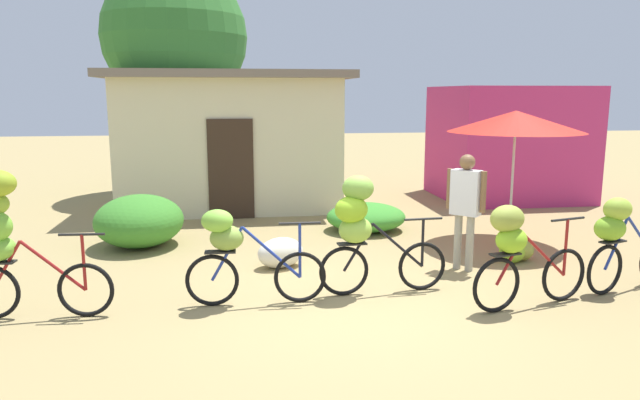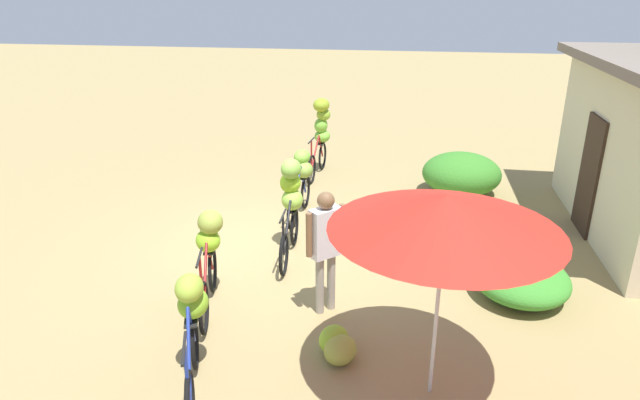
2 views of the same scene
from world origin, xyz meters
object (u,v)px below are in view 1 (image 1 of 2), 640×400
(bicycle_by_shop, at_px, (517,247))
(banana_pile_on_ground, at_px, (516,251))
(bicycle_rightmost, at_px, (620,237))
(tree_behind_building, at_px, (175,37))
(bicycle_center_loaded, at_px, (362,225))
(bicycle_leftmost, at_px, (4,232))
(building_low, at_px, (231,139))
(bicycle_near_pile, at_px, (236,249))
(market_umbrella, at_px, (516,121))
(shop_pink, at_px, (508,143))
(produce_sack, at_px, (281,253))
(person_vendor, at_px, (466,200))

(bicycle_by_shop, bearing_deg, banana_pile_on_ground, 62.90)
(bicycle_rightmost, distance_m, banana_pile_on_ground, 1.67)
(bicycle_rightmost, relative_size, banana_pile_on_ground, 2.33)
(tree_behind_building, xyz_separation_m, bicycle_rightmost, (6.15, -8.27, -3.11))
(banana_pile_on_ground, bearing_deg, bicycle_center_loaded, -156.96)
(tree_behind_building, height_order, bicycle_leftmost, tree_behind_building)
(bicycle_leftmost, xyz_separation_m, bicycle_by_shop, (5.72, -0.52, -0.25))
(building_low, xyz_separation_m, bicycle_leftmost, (-2.43, -6.39, -0.50))
(bicycle_near_pile, height_order, banana_pile_on_ground, bicycle_near_pile)
(market_umbrella, relative_size, banana_pile_on_ground, 3.26)
(shop_pink, xyz_separation_m, bicycle_rightmost, (-1.70, -6.67, -0.61))
(bicycle_leftmost, height_order, banana_pile_on_ground, bicycle_leftmost)
(building_low, bearing_deg, bicycle_rightmost, -53.15)
(building_low, relative_size, banana_pile_on_ground, 7.49)
(building_low, height_order, bicycle_center_loaded, building_low)
(shop_pink, relative_size, bicycle_by_shop, 1.98)
(building_low, relative_size, bicycle_by_shop, 3.15)
(bicycle_rightmost, bearing_deg, produce_sack, 158.51)
(tree_behind_building, bearing_deg, banana_pile_on_ground, -51.11)
(shop_pink, height_order, bicycle_near_pile, shop_pink)
(market_umbrella, xyz_separation_m, bicycle_by_shop, (-1.34, -2.89, -1.29))
(tree_behind_building, xyz_separation_m, bicycle_near_pile, (1.36, -8.09, -3.13))
(building_low, distance_m, tree_behind_building, 3.18)
(bicycle_near_pile, height_order, bicycle_center_loaded, bicycle_center_loaded)
(bicycle_near_pile, distance_m, person_vendor, 3.36)
(bicycle_rightmost, xyz_separation_m, banana_pile_on_ground, (-0.64, 1.44, -0.55))
(produce_sack, bearing_deg, banana_pile_on_ground, -3.24)
(bicycle_rightmost, height_order, produce_sack, bicycle_rightmost)
(market_umbrella, relative_size, bicycle_near_pile, 1.33)
(bicycle_near_pile, bearing_deg, bicycle_rightmost, -2.22)
(market_umbrella, height_order, produce_sack, market_umbrella)
(tree_behind_building, distance_m, person_vendor, 8.91)
(bicycle_near_pile, xyz_separation_m, person_vendor, (3.20, 0.96, 0.33))
(bicycle_near_pile, bearing_deg, market_umbrella, 26.81)
(shop_pink, distance_m, person_vendor, 6.43)
(bicycle_by_shop, distance_m, banana_pile_on_ground, 2.15)
(bicycle_rightmost, relative_size, person_vendor, 0.96)
(tree_behind_building, xyz_separation_m, bicycle_by_shop, (4.57, -8.68, -3.07))
(bicycle_leftmost, relative_size, person_vendor, 1.02)
(bicycle_center_loaded, distance_m, bicycle_by_shop, 1.83)
(banana_pile_on_ground, bearing_deg, building_low, 129.90)
(bicycle_near_pile, distance_m, bicycle_rightmost, 4.80)
(tree_behind_building, bearing_deg, bicycle_near_pile, -80.46)
(shop_pink, bearing_deg, market_umbrella, -114.89)
(bicycle_by_shop, bearing_deg, person_vendor, 90.37)
(shop_pink, bearing_deg, bicycle_near_pile, -135.03)
(bicycle_near_pile, xyz_separation_m, bicycle_rightmost, (4.79, -0.19, 0.02))
(shop_pink, xyz_separation_m, person_vendor, (-3.29, -5.52, -0.31))
(bicycle_leftmost, distance_m, bicycle_rightmost, 7.31)
(market_umbrella, height_order, bicycle_near_pile, market_umbrella)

